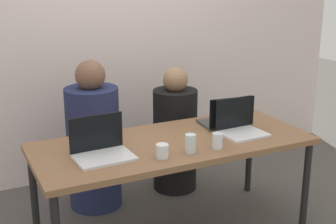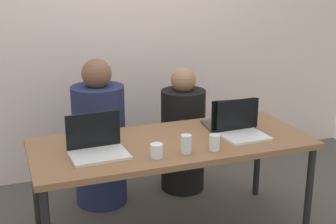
# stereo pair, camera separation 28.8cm
# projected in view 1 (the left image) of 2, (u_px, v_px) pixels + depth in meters

# --- Properties ---
(back_wall) EXTENTS (4.83, 0.10, 2.61)m
(back_wall) POSITION_uv_depth(u_px,v_px,m) (107.00, 30.00, 4.07)
(back_wall) COLOR silver
(back_wall) RESTS_ON ground
(desk) EXTENTS (1.86, 0.78, 0.71)m
(desk) POSITION_uv_depth(u_px,v_px,m) (173.00, 149.00, 3.14)
(desk) COLOR brown
(desk) RESTS_ON ground
(person_on_left) EXTENTS (0.41, 0.41, 1.17)m
(person_on_left) POSITION_uv_depth(u_px,v_px,m) (94.00, 143.00, 3.61)
(person_on_left) COLOR #20274C
(person_on_left) RESTS_ON ground
(person_on_right) EXTENTS (0.37, 0.37, 1.05)m
(person_on_right) POSITION_uv_depth(u_px,v_px,m) (175.00, 136.00, 3.92)
(person_on_right) COLOR black
(person_on_right) RESTS_ON ground
(laptop_front_left) EXTENTS (0.36, 0.29, 0.24)m
(laptop_front_left) POSITION_uv_depth(u_px,v_px,m) (101.00, 149.00, 2.84)
(laptop_front_left) COLOR silver
(laptop_front_left) RESTS_ON desk
(laptop_front_right) EXTENTS (0.31, 0.29, 0.24)m
(laptop_front_right) POSITION_uv_depth(u_px,v_px,m) (240.00, 126.00, 3.25)
(laptop_front_right) COLOR silver
(laptop_front_right) RESTS_ON desk
(laptop_back_right) EXTENTS (0.37, 0.28, 0.23)m
(laptop_back_right) POSITION_uv_depth(u_px,v_px,m) (227.00, 119.00, 3.42)
(laptop_back_right) COLOR #373837
(laptop_back_right) RESTS_ON desk
(water_glass_left) EXTENTS (0.08, 0.08, 0.09)m
(water_glass_left) POSITION_uv_depth(u_px,v_px,m) (162.00, 152.00, 2.83)
(water_glass_left) COLOR white
(water_glass_left) RESTS_ON desk
(water_glass_center) EXTENTS (0.07, 0.07, 0.12)m
(water_glass_center) POSITION_uv_depth(u_px,v_px,m) (190.00, 145.00, 2.91)
(water_glass_center) COLOR silver
(water_glass_center) RESTS_ON desk
(water_glass_right) EXTENTS (0.07, 0.07, 0.10)m
(water_glass_right) POSITION_uv_depth(u_px,v_px,m) (217.00, 142.00, 2.98)
(water_glass_right) COLOR white
(water_glass_right) RESTS_ON desk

